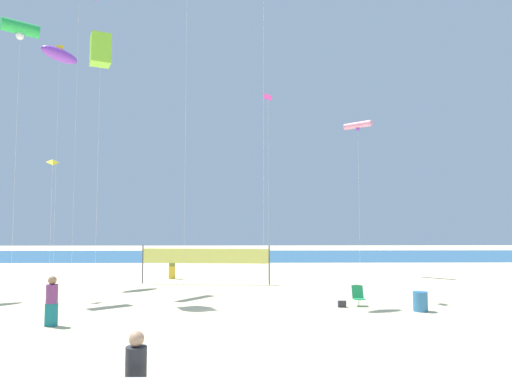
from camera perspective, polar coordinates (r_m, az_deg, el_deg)
ground_plane at (r=18.58m, az=-2.83°, el=-15.55°), size 120.00×120.00×0.00m
ocean_band at (r=53.91m, az=-1.58°, el=-7.94°), size 120.00×20.00×0.01m
mother_figure at (r=9.42m, az=-14.78°, el=-21.20°), size 0.39×0.39×1.72m
beachgoer_olive_shirt at (r=31.91m, az=-10.44°, el=-8.84°), size 0.42×0.42×1.85m
beachgoer_plum_shirt at (r=18.69m, az=-24.15°, el=-12.13°), size 0.41×0.41×1.81m
folding_beach_chair at (r=21.85m, az=12.65°, el=-12.47°), size 0.52×0.65×0.89m
trash_barrel at (r=21.20m, az=19.84°, el=-12.74°), size 0.61×0.61×0.83m
volleyball_net at (r=28.72m, az=-6.35°, el=-8.13°), size 7.98×0.87×2.40m
beach_handbag at (r=21.34m, az=10.69°, el=-13.58°), size 0.36×0.18×0.29m
kite_green_tube at (r=28.75m, az=-27.38°, el=17.66°), size 1.87×1.68×14.51m
kite_magenta_diamond at (r=31.81m, az=1.57°, el=11.42°), size 0.79×0.79×12.61m
kite_violet_inflatable at (r=33.50m, az=-23.34°, el=15.44°), size 2.36×2.23×15.33m
kite_pink_tube at (r=35.44m, az=12.60°, el=8.12°), size 1.95×1.82×11.36m
kite_yellow_diamond at (r=25.56m, az=-24.06°, el=3.26°), size 0.65×0.65×7.09m
kite_lime_box at (r=25.94m, az=-18.86°, el=16.42°), size 1.28×1.28×13.46m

